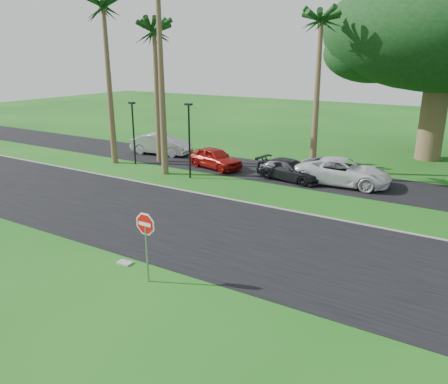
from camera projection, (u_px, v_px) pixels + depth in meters
ground at (188, 247)px, 17.59m from camera, size 120.00×120.00×0.00m
road at (215, 230)px, 19.21m from camera, size 120.00×8.00×0.02m
parking_strip at (304, 177)px, 27.76m from camera, size 120.00×5.00×0.02m
curb at (257, 204)px, 22.50m from camera, size 120.00×0.12×0.06m
stop_sign_near at (146, 233)px, 14.36m from camera, size 1.05×0.07×2.62m
palm_left_far at (103, 11)px, 28.35m from camera, size 5.00×5.00×11.50m
palm_left_mid at (154, 35)px, 29.17m from camera, size 5.00×5.00×10.00m
palm_center at (321, 24)px, 26.25m from camera, size 5.00×5.00×10.50m
canopy_tree at (445, 31)px, 29.85m from camera, size 16.50×16.50×13.12m
streetlight_left at (133, 129)px, 30.30m from camera, size 0.45×0.25×4.34m
streetlight_right at (189, 136)px, 26.70m from camera, size 0.45×0.25×4.64m
car_silver at (161, 144)px, 33.81m from camera, size 4.97×2.36×1.57m
car_red at (215, 158)px, 29.64m from camera, size 4.38×2.58×1.40m
car_dark at (290, 170)px, 26.84m from camera, size 4.53×2.38×1.25m
car_minivan at (342, 172)px, 25.85m from camera, size 5.77×2.99×1.55m
utility_slab at (125, 263)px, 16.16m from camera, size 0.57×0.39×0.06m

